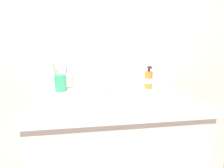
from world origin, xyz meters
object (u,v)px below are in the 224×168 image
object	(u,v)px
faucet	(108,81)
toothbrush_cup	(61,83)
toothbrush_purple	(66,75)
toothbrush_green	(55,73)
soap_dispenser	(148,80)

from	to	relation	value
faucet	toothbrush_cup	distance (m)	0.31
toothbrush_cup	toothbrush_purple	distance (m)	0.07
toothbrush_green	toothbrush_purple	xyz separation A→B (m)	(0.07, -0.01, -0.01)
faucet	toothbrush_purple	xyz separation A→B (m)	(-0.28, 0.08, 0.04)
toothbrush_purple	toothbrush_cup	bearing A→B (deg)	-136.81
toothbrush_purple	faucet	bearing A→B (deg)	-15.96
toothbrush_green	soap_dispenser	xyz separation A→B (m)	(0.64, -0.06, -0.05)
faucet	toothbrush_purple	bearing A→B (deg)	164.04
toothbrush_purple	soap_dispenser	distance (m)	0.58
toothbrush_cup	toothbrush_green	distance (m)	0.08
toothbrush_cup	faucet	bearing A→B (deg)	-8.78
toothbrush_purple	soap_dispenser	bearing A→B (deg)	-4.94
toothbrush_green	faucet	bearing A→B (deg)	-13.86
toothbrush_cup	toothbrush_purple	xyz separation A→B (m)	(0.03, 0.03, 0.05)
faucet	toothbrush_cup	world-z (taller)	faucet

